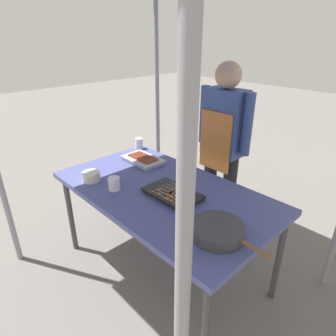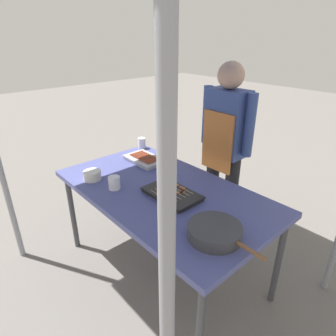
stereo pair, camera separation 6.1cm
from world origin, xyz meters
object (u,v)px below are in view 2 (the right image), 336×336
Objects in this scene: drink_cup_by_wok at (114,183)px; vendor_woman at (225,140)px; tray_grilled_sausages at (145,159)px; tray_meat_skewers at (172,194)px; cooking_wok at (215,231)px; condiment_bowl at (92,175)px; drink_cup_near_edge at (142,143)px; stall_table at (163,196)px.

vendor_woman is (0.17, 1.01, 0.13)m from drink_cup_by_wok.
tray_grilled_sausages reaches higher than tray_meat_skewers.
condiment_bowl is (-1.06, -0.16, -0.00)m from cooking_wok.
drink_cup_by_wok is (0.51, -0.63, -0.01)m from drink_cup_near_edge.
cooking_wok is 0.29× the size of vendor_woman.
drink_cup_by_wok is 0.06× the size of vendor_woman.
drink_cup_near_edge is 0.79m from vendor_woman.
vendor_woman reaches higher than condiment_bowl.
condiment_bowl is at bearing 68.97° from vendor_woman.
stall_table is at bearing 166.88° from cooking_wok.
tray_grilled_sausages is at bearing 162.10° from cooking_wok.
cooking_wok is 1.12m from vendor_woman.
drink_cup_near_edge is 0.81m from drink_cup_by_wok.
vendor_woman reaches higher than drink_cup_near_edge.
tray_grilled_sausages is at bearing 91.17° from condiment_bowl.
cooking_wok is 4.96× the size of drink_cup_by_wok.
tray_meat_skewers is (0.59, -0.23, -0.00)m from tray_grilled_sausages.
condiment_bowl is 0.08× the size of vendor_woman.
stall_table is 0.79m from vendor_woman.
drink_cup_by_wok is at bearing -133.22° from stall_table.
tray_grilled_sausages is 0.91× the size of tray_meat_skewers.
vendor_woman is at bearing 80.32° from drink_cup_by_wok.
condiment_bowl is at bearing -154.48° from tray_meat_skewers.
vendor_woman is at bearing 102.87° from tray_meat_skewers.
tray_meat_skewers is at bearing 25.52° from condiment_bowl.
drink_cup_by_wok is at bearing -50.88° from drink_cup_near_edge.
tray_grilled_sausages is 0.64m from tray_meat_skewers.
drink_cup_by_wok is (0.23, 0.05, 0.01)m from condiment_bowl.
tray_meat_skewers is (0.12, -0.02, 0.07)m from stall_table.
stall_table is 0.36m from drink_cup_by_wok.
cooking_wok is at bearing -13.12° from stall_table.
stall_table is 0.56m from condiment_bowl.
tray_meat_skewers is at bearing -8.79° from stall_table.
tray_meat_skewers is 4.24× the size of drink_cup_by_wok.
cooking_wok is (1.07, -0.35, 0.02)m from tray_grilled_sausages.
cooking_wok is at bearing -17.90° from tray_grilled_sausages.
drink_cup_by_wok is at bearing -146.52° from tray_meat_skewers.
tray_grilled_sausages is at bearing 118.13° from drink_cup_by_wok.
tray_grilled_sausages is 0.50m from condiment_bowl.
stall_table is 12.20× the size of condiment_bowl.
drink_cup_near_edge is (-0.26, 0.17, 0.03)m from tray_grilled_sausages.
vendor_woman reaches higher than cooking_wok.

